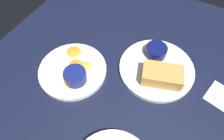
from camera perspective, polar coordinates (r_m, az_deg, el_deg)
The scene contains 9 objects.
ground_plane at distance 70.44cm, azimuth 6.08°, elevation -4.28°, with size 110.00×110.00×3.00cm, color black.
plate_sandwich_main at distance 72.72cm, azimuth 12.46°, elevation 0.38°, with size 26.20×26.20×1.60cm, color white.
sandwich_half_near at distance 67.59cm, azimuth 13.99°, elevation -1.51°, with size 14.77×11.22×4.80cm.
ramekin_dark_sauce at distance 74.09cm, azimuth 12.42°, elevation 5.35°, with size 7.62×7.62×3.67cm.
spoon_by_dark_ramekin at distance 71.73cm, azimuth 12.33°, elevation 0.94°, with size 5.25×9.65×0.80cm.
plate_chips_companion at distance 71.95cm, azimuth -11.04°, elevation -0.06°, with size 23.62×23.62×1.60cm, color white.
ramekin_light_gravy at distance 66.89cm, azimuth -10.41°, elevation -1.66°, with size 7.47×7.47×4.01cm.
spoon_by_gravy_ramekin at distance 69.08cm, azimuth -7.73°, elevation -0.99°, with size 9.91×2.36×0.80cm.
plantain_chip_scatter at distance 71.42cm, azimuth -10.21°, elevation 1.10°, with size 14.26×17.98×0.60cm.
Camera 1 is at (-10.26, 34.48, 59.07)cm, focal length 32.26 mm.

